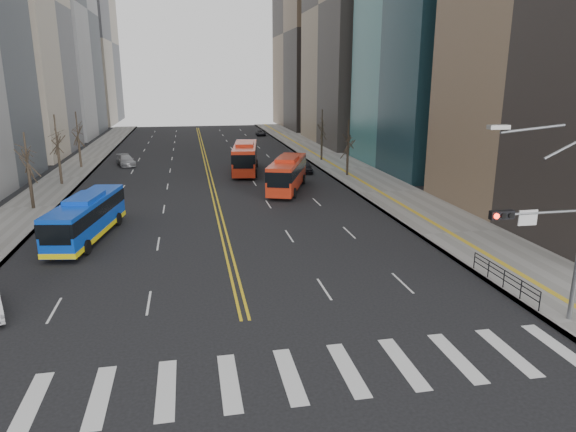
% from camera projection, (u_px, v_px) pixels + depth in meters
% --- Properties ---
extents(ground, '(220.00, 220.00, 0.00)m').
position_uv_depth(ground, '(260.00, 379.00, 19.86)').
color(ground, black).
extents(sidewalk_right, '(7.00, 130.00, 0.15)m').
position_uv_depth(sidewalk_right, '(347.00, 168.00, 65.71)').
color(sidewalk_right, slate).
rests_on(sidewalk_right, ground).
extents(sidewalk_left, '(5.00, 130.00, 0.15)m').
position_uv_depth(sidewalk_left, '(65.00, 178.00, 59.45)').
color(sidewalk_left, slate).
rests_on(sidewalk_left, ground).
extents(crosswalk, '(26.70, 4.00, 0.01)m').
position_uv_depth(crosswalk, '(260.00, 379.00, 19.86)').
color(crosswalk, silver).
rests_on(crosswalk, ground).
extents(centerline, '(0.55, 100.00, 0.01)m').
position_uv_depth(centerline, '(206.00, 161.00, 71.98)').
color(centerline, gold).
rests_on(centerline, ground).
extents(signal_mast, '(5.37, 0.37, 9.39)m').
position_uv_depth(signal_mast, '(556.00, 226.00, 23.02)').
color(signal_mast, slate).
rests_on(signal_mast, ground).
extents(pedestrian_railing, '(0.06, 6.06, 1.02)m').
position_uv_depth(pedestrian_railing, '(504.00, 276.00, 27.96)').
color(pedestrian_railing, black).
rests_on(pedestrian_railing, sidewalk_right).
extents(street_trees, '(35.20, 47.20, 7.60)m').
position_uv_depth(street_trees, '(137.00, 146.00, 50.01)').
color(street_trees, '#2B231A').
rests_on(street_trees, ground).
extents(blue_bus, '(4.13, 11.12, 3.20)m').
position_uv_depth(blue_bus, '(87.00, 216.00, 36.74)').
color(blue_bus, blue).
rests_on(blue_bus, ground).
extents(red_bus_near, '(6.07, 11.06, 3.45)m').
position_uv_depth(red_bus_near, '(287.00, 172.00, 52.72)').
color(red_bus_near, red).
rests_on(red_bus_near, ground).
extents(red_bus_far, '(4.38, 11.89, 3.68)m').
position_uv_depth(red_bus_far, '(245.00, 156.00, 62.78)').
color(red_bus_far, red).
rests_on(red_bus_far, ground).
extents(car_dark_mid, '(1.75, 3.87, 1.29)m').
position_uv_depth(car_dark_mid, '(305.00, 167.00, 63.00)').
color(car_dark_mid, black).
rests_on(car_dark_mid, ground).
extents(car_silver, '(3.19, 5.13, 1.39)m').
position_uv_depth(car_silver, '(126.00, 160.00, 67.91)').
color(car_silver, gray).
rests_on(car_silver, ground).
extents(car_dark_far, '(2.07, 4.05, 1.09)m').
position_uv_depth(car_dark_far, '(261.00, 133.00, 103.27)').
color(car_dark_far, black).
rests_on(car_dark_far, ground).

